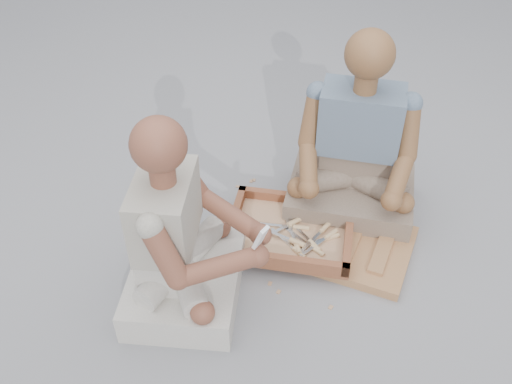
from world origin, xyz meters
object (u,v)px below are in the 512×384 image
(craftsman, at_px, (180,243))
(tool_tray, at_px, (290,231))
(companion, at_px, (355,157))
(carved_panel, at_px, (337,242))

(craftsman, bearing_deg, tool_tray, 128.88)
(companion, bearing_deg, tool_tray, 52.65)
(carved_panel, distance_m, tool_tray, 0.21)
(craftsman, bearing_deg, carved_panel, 118.12)
(carved_panel, relative_size, tool_tray, 1.07)
(carved_panel, height_order, tool_tray, tool_tray)
(carved_panel, bearing_deg, companion, 90.03)
(tool_tray, xyz_separation_m, companion, (0.20, 0.32, 0.22))
(craftsman, bearing_deg, companion, 131.60)
(tool_tray, height_order, companion, companion)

